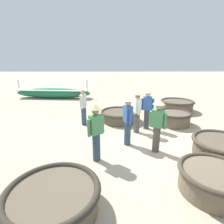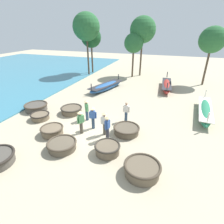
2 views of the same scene
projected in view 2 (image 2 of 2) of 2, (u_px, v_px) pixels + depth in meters
The scene contains 23 objects.
ground_plane at pixel (86, 133), 11.89m from camera, with size 80.00×80.00×0.00m, color tan.
coracle_front_left at pixel (126, 130), 11.79m from camera, with size 1.79×1.79×0.51m.
coracle_far_left at pixel (62, 145), 10.24m from camera, with size 1.74×1.74×0.51m.
coracle_beside_post at pixel (142, 169), 8.43m from camera, with size 1.82×1.82×0.62m.
coracle_far_right at pixel (107, 149), 9.88m from camera, with size 1.48×1.48×0.58m.
coracle_weathered at pixel (40, 116), 13.63m from camera, with size 1.44×1.44×0.47m.
coracle_center at pixel (52, 130), 11.65m from camera, with size 1.52×1.52×0.56m.
coracle_upturned at pixel (36, 107), 15.11m from camera, with size 1.94×1.94×0.58m.
coracle_front_right at pixel (72, 110), 14.59m from camera, with size 1.78×1.78×0.54m.
long_boat_white_hull at pixel (106, 86), 20.18m from camera, with size 2.81×5.61×1.29m.
long_boat_ochre_hull at pixel (166, 86), 20.33m from camera, with size 1.31×5.52×1.45m.
long_boat_blue_hull at pixel (205, 111), 14.19m from camera, with size 1.45×5.76×1.40m.
fisherman_standing_left at pixel (126, 112), 13.05m from camera, with size 0.53×0.24×1.57m.
fisherman_by_coracle at pixel (81, 121), 11.51m from camera, with size 0.37×0.46×1.67m.
fisherman_standing_right at pixel (104, 122), 11.38m from camera, with size 0.53×0.36×1.67m.
fisherman_crouching at pixel (87, 109), 13.20m from camera, with size 0.38×0.44×1.67m.
fisherman_with_hat at pixel (107, 126), 10.87m from camera, with size 0.36×0.52×1.67m.
fisherman_hauling at pixel (93, 116), 12.09m from camera, with size 0.51×0.36×1.67m.
tree_right_mid at pixel (86, 27), 23.73m from camera, with size 3.71×3.71×8.46m.
tree_center at pixel (212, 40), 19.81m from camera, with size 2.95×2.95×6.73m.
tree_left_mid at pixel (143, 30), 23.64m from camera, with size 3.51×3.51×7.99m.
tree_tall_back at pixel (134, 43), 23.58m from camera, with size 2.60×2.60×5.92m.
tree_rightmost at pixel (91, 38), 25.57m from camera, with size 2.93×2.93×6.68m.
Camera 2 is at (4.99, -8.93, 6.49)m, focal length 28.00 mm.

